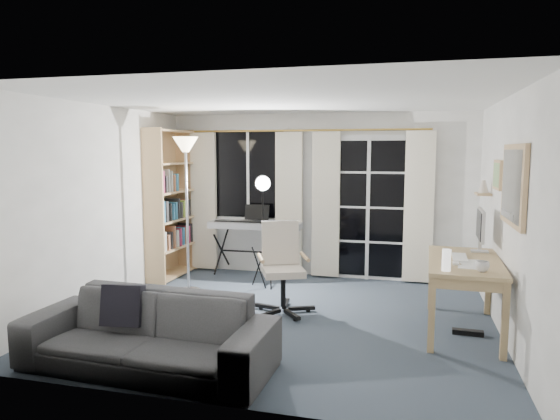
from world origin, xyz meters
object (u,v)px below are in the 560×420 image
(bookshelf, at_px, (167,207))
(mug, at_px, (482,265))
(torchiere_lamp, at_px, (186,168))
(keyboard_piano, at_px, (255,226))
(desk, at_px, (464,269))
(sofa, at_px, (147,321))
(office_chair, at_px, (282,259))
(studio_light, at_px, (263,196))
(monitor, at_px, (480,226))

(bookshelf, relative_size, mug, 17.57)
(mug, bearing_deg, torchiere_lamp, 162.12)
(keyboard_piano, height_order, desk, keyboard_piano)
(sofa, bearing_deg, office_chair, 70.75)
(torchiere_lamp, relative_size, mug, 16.46)
(office_chair, height_order, desk, office_chair)
(office_chair, xyz_separation_m, mug, (2.08, -0.71, 0.20))
(bookshelf, distance_m, studio_light, 1.61)
(office_chair, distance_m, monitor, 2.23)
(monitor, bearing_deg, keyboard_piano, 160.37)
(sofa, bearing_deg, torchiere_lamp, 108.63)
(sofa, bearing_deg, monitor, 37.77)
(sofa, bearing_deg, bookshelf, 116.21)
(studio_light, relative_size, mug, 12.69)
(mug, xyz_separation_m, sofa, (-2.80, -1.11, -0.39))
(monitor, distance_m, mug, 0.98)
(bookshelf, relative_size, torchiere_lamp, 1.07)
(desk, bearing_deg, office_chair, 176.31)
(keyboard_piano, bearing_deg, bookshelf, -168.43)
(keyboard_piano, height_order, office_chair, keyboard_piano)
(studio_light, xyz_separation_m, mug, (2.55, -1.52, -0.44))
(torchiere_lamp, xyz_separation_m, keyboard_piano, (0.61, 1.02, -0.89))
(office_chair, distance_m, mug, 2.21)
(keyboard_piano, distance_m, studio_light, 0.85)
(bookshelf, xyz_separation_m, office_chair, (2.03, -1.13, -0.42))
(torchiere_lamp, xyz_separation_m, mug, (3.46, -1.11, -0.82))
(studio_light, distance_m, monitor, 2.71)
(studio_light, relative_size, monitor, 2.89)
(monitor, bearing_deg, office_chair, -171.37)
(bookshelf, distance_m, torchiere_lamp, 1.15)
(torchiere_lamp, bearing_deg, sofa, -73.69)
(torchiere_lamp, xyz_separation_m, office_chair, (1.37, -0.41, -1.02))
(mug, bearing_deg, keyboard_piano, 143.19)
(torchiere_lamp, relative_size, sofa, 0.93)
(mug, bearing_deg, sofa, -158.32)
(desk, height_order, mug, mug)
(keyboard_piano, bearing_deg, torchiere_lamp, -122.50)
(keyboard_piano, relative_size, sofa, 0.63)
(desk, xyz_separation_m, monitor, (0.20, 0.45, 0.38))
(bookshelf, height_order, sofa, bookshelf)
(torchiere_lamp, height_order, office_chair, torchiere_lamp)
(studio_light, relative_size, desk, 1.09)
(studio_light, distance_m, office_chair, 1.14)
(office_chair, relative_size, monitor, 1.92)
(office_chair, relative_size, sofa, 0.48)
(bookshelf, distance_m, desk, 4.24)
(torchiere_lamp, distance_m, monitor, 3.61)
(studio_light, bearing_deg, office_chair, -79.47)
(monitor, height_order, sofa, monitor)
(keyboard_piano, height_order, monitor, monitor)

